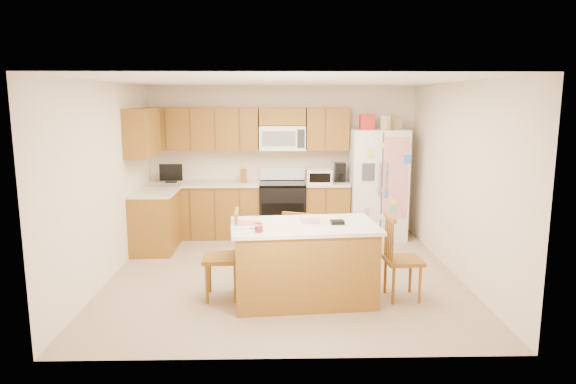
{
  "coord_description": "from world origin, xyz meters",
  "views": [
    {
      "loc": [
        -0.1,
        -6.49,
        2.28
      ],
      "look_at": [
        0.06,
        0.35,
        1.04
      ],
      "focal_mm": 32.0,
      "sensor_mm": 36.0,
      "label": 1
    }
  ],
  "objects_px": {
    "windsor_chair_right": "(401,259)",
    "stove": "(283,209)",
    "refrigerator": "(377,183)",
    "windsor_chair_back": "(300,247)",
    "island": "(304,262)",
    "windsor_chair_left": "(224,257)"
  },
  "relations": [
    {
      "from": "island",
      "to": "windsor_chair_back",
      "type": "height_order",
      "value": "island"
    },
    {
      "from": "windsor_chair_left",
      "to": "windsor_chair_right",
      "type": "bearing_deg",
      "value": -1.89
    },
    {
      "from": "island",
      "to": "windsor_chair_right",
      "type": "relative_size",
      "value": 1.73
    },
    {
      "from": "stove",
      "to": "windsor_chair_back",
      "type": "distance_m",
      "value": 2.13
    },
    {
      "from": "refrigerator",
      "to": "windsor_chair_back",
      "type": "bearing_deg",
      "value": -123.76
    },
    {
      "from": "stove",
      "to": "refrigerator",
      "type": "xyz_separation_m",
      "value": [
        1.57,
        -0.06,
        0.45
      ]
    },
    {
      "from": "refrigerator",
      "to": "island",
      "type": "relative_size",
      "value": 1.19
    },
    {
      "from": "windsor_chair_back",
      "to": "windsor_chair_left",
      "type": "bearing_deg",
      "value": -146.23
    },
    {
      "from": "windsor_chair_left",
      "to": "windsor_chair_right",
      "type": "distance_m",
      "value": 2.04
    },
    {
      "from": "refrigerator",
      "to": "windsor_chair_back",
      "type": "xyz_separation_m",
      "value": [
        -1.38,
        -2.06,
        -0.5
      ]
    },
    {
      "from": "island",
      "to": "windsor_chair_left",
      "type": "bearing_deg",
      "value": 174.57
    },
    {
      "from": "island",
      "to": "windsor_chair_right",
      "type": "distance_m",
      "value": 1.12
    },
    {
      "from": "windsor_chair_right",
      "to": "refrigerator",
      "type": "bearing_deg",
      "value": 84.88
    },
    {
      "from": "stove",
      "to": "island",
      "type": "height_order",
      "value": "stove"
    },
    {
      "from": "refrigerator",
      "to": "windsor_chair_back",
      "type": "distance_m",
      "value": 2.52
    },
    {
      "from": "stove",
      "to": "windsor_chair_right",
      "type": "bearing_deg",
      "value": -64.6
    },
    {
      "from": "stove",
      "to": "windsor_chair_left",
      "type": "height_order",
      "value": "stove"
    },
    {
      "from": "stove",
      "to": "refrigerator",
      "type": "bearing_deg",
      "value": -2.3
    },
    {
      "from": "refrigerator",
      "to": "windsor_chair_back",
      "type": "height_order",
      "value": "refrigerator"
    },
    {
      "from": "refrigerator",
      "to": "windsor_chair_left",
      "type": "distance_m",
      "value": 3.53
    },
    {
      "from": "windsor_chair_right",
      "to": "stove",
      "type": "bearing_deg",
      "value": 115.4
    },
    {
      "from": "stove",
      "to": "refrigerator",
      "type": "height_order",
      "value": "refrigerator"
    }
  ]
}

